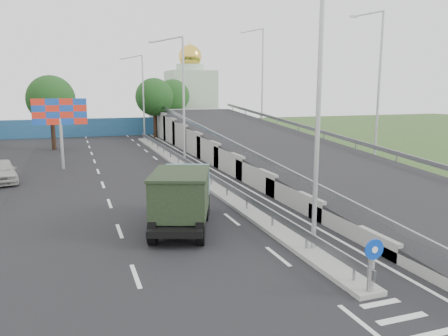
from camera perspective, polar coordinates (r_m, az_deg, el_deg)
name	(u,v)px	position (r m, az deg, el deg)	size (l,w,h in m)	color
ground	(424,335)	(13.06, 24.67, -19.19)	(160.00, 160.00, 0.00)	#2D4C1E
road_surface	(159,185)	(29.14, -8.52, -2.15)	(26.00, 90.00, 0.04)	black
median	(187,170)	(33.59, -4.80, -0.24)	(1.00, 44.00, 0.20)	gray
overpass_ramp	(276,144)	(35.92, 6.83, 3.07)	(10.00, 50.00, 3.50)	gray
median_guardrail	(187,162)	(33.47, -4.81, 0.85)	(0.09, 44.00, 0.71)	gray
sign_bollard	(372,265)	(14.08, 18.75, -11.93)	(0.64, 0.23, 1.67)	black
lamp_post_near	(314,101)	(16.29, 11.69, 8.61)	(2.74, 0.18, 10.08)	#B2B5B7
lamp_post_mid	(181,94)	(34.99, -5.60, 9.57)	(2.74, 0.18, 10.08)	#B2B5B7
lamp_post_far	(142,92)	(54.62, -10.70, 9.69)	(2.74, 0.18, 10.08)	#B2B5B7
blue_wall	(105,127)	(60.33, -15.31, 5.16)	(30.00, 0.50, 2.40)	#245E84
church	(191,95)	(70.39, -4.39, 9.53)	(7.00, 7.00, 13.80)	#B2CCAD
billboard	(60,116)	(36.04, -20.64, 6.40)	(4.00, 0.24, 5.50)	#B2B5B7
tree_left_mid	(51,99)	(48.01, -21.68, 8.34)	(4.80, 4.80, 7.60)	black
tree_median_far	(154,97)	(56.91, -9.09, 9.12)	(4.80, 4.80, 7.60)	black
tree_ramp_far	(173,96)	(64.57, -6.69, 9.31)	(4.80, 4.80, 7.60)	black
dump_truck	(182,195)	(19.88, -5.45, -3.53)	(4.16, 6.50, 2.69)	black
parked_car_e	(1,171)	(32.84, -27.08, -0.39)	(1.84, 4.58, 1.56)	#ADADA9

